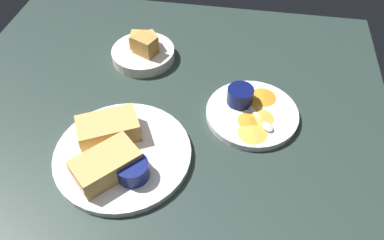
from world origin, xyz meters
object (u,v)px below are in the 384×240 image
at_px(plate_sandwich_main, 123,154).
at_px(sandwich_half_far, 106,165).
at_px(ramekin_light_gravy, 240,95).
at_px(spoon_by_gravy_ramekin, 264,123).
at_px(sandwich_half_near, 108,129).
at_px(plate_chips_companion, 252,114).
at_px(ramekin_dark_sauce, 132,169).
at_px(bread_basket_rear, 144,51).
at_px(spoon_by_dark_ramekin, 117,159).

distance_m(plate_sandwich_main, sandwich_half_far, 0.06).
distance_m(ramekin_light_gravy, spoon_by_gravy_ramekin, 0.09).
relative_size(sandwich_half_near, plate_chips_companion, 0.69).
bearing_deg(ramekin_dark_sauce, sandwich_half_near, 130.67).
relative_size(plate_sandwich_main, bread_basket_rear, 1.72).
distance_m(sandwich_half_far, ramekin_light_gravy, 0.35).
xyz_separation_m(plate_sandwich_main, sandwich_half_near, (-0.04, 0.04, 0.03)).
distance_m(plate_chips_companion, ramekin_light_gravy, 0.05).
relative_size(sandwich_half_far, ramekin_dark_sauce, 2.20).
bearing_deg(spoon_by_gravy_ramekin, ramekin_light_gravy, 133.83).
relative_size(sandwich_half_near, spoon_by_dark_ramekin, 1.68).
height_order(sandwich_half_far, ramekin_light_gravy, sandwich_half_far).
distance_m(ramekin_dark_sauce, plate_chips_companion, 0.32).
bearing_deg(plate_sandwich_main, ramekin_light_gravy, 39.72).
distance_m(plate_sandwich_main, ramekin_light_gravy, 0.31).
relative_size(sandwich_half_far, bread_basket_rear, 0.86).
height_order(plate_chips_companion, bread_basket_rear, bread_basket_rear).
xyz_separation_m(spoon_by_dark_ramekin, ramekin_light_gravy, (0.24, 0.22, 0.02)).
xyz_separation_m(plate_sandwich_main, ramekin_dark_sauce, (0.04, -0.05, 0.03)).
xyz_separation_m(plate_chips_companion, spoon_by_gravy_ramekin, (0.03, -0.04, 0.01)).
bearing_deg(plate_chips_companion, plate_sandwich_main, -147.91).
distance_m(ramekin_dark_sauce, ramekin_light_gravy, 0.32).
bearing_deg(plate_sandwich_main, sandwich_half_near, 135.55).
relative_size(plate_sandwich_main, ramekin_light_gravy, 4.74).
bearing_deg(sandwich_half_far, sandwich_half_near, 105.55).
relative_size(ramekin_dark_sauce, plate_chips_companion, 0.31).
xyz_separation_m(sandwich_half_near, ramekin_dark_sauce, (0.08, -0.09, -0.00)).
bearing_deg(sandwich_half_far, bread_basket_rear, 93.92).
distance_m(spoon_by_dark_ramekin, ramekin_light_gravy, 0.32).
xyz_separation_m(spoon_by_dark_ramekin, plate_chips_companion, (0.27, 0.19, -0.01)).
bearing_deg(bread_basket_rear, spoon_by_gravy_ramekin, -31.79).
distance_m(sandwich_half_near, bread_basket_rear, 0.30).
bearing_deg(ramekin_light_gravy, plate_sandwich_main, -140.28).
bearing_deg(sandwich_half_near, spoon_by_dark_ramekin, -60.22).
relative_size(ramekin_light_gravy, bread_basket_rear, 0.36).
bearing_deg(bread_basket_rear, ramekin_dark_sauce, -78.41).
xyz_separation_m(spoon_by_dark_ramekin, spoon_by_gravy_ramekin, (0.30, 0.15, 0.00)).
xyz_separation_m(ramekin_dark_sauce, spoon_by_dark_ramekin, (-0.04, 0.03, -0.02)).
distance_m(plate_sandwich_main, plate_chips_companion, 0.32).
height_order(sandwich_half_near, sandwich_half_far, same).
distance_m(spoon_by_dark_ramekin, spoon_by_gravy_ramekin, 0.34).
relative_size(plate_sandwich_main, sandwich_half_far, 2.01).
height_order(sandwich_half_far, bread_basket_rear, bread_basket_rear).
height_order(spoon_by_dark_ramekin, ramekin_light_gravy, ramekin_light_gravy).
height_order(plate_sandwich_main, spoon_by_gravy_ramekin, spoon_by_gravy_ramekin).
distance_m(spoon_by_dark_ramekin, bread_basket_rear, 0.36).
xyz_separation_m(sandwich_half_far, spoon_by_dark_ramekin, (0.01, 0.03, -0.02)).
bearing_deg(spoon_by_gravy_ramekin, bread_basket_rear, 148.21).
bearing_deg(spoon_by_dark_ramekin, sandwich_half_far, -106.30).
bearing_deg(plate_sandwich_main, spoon_by_gravy_ramekin, 23.76).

